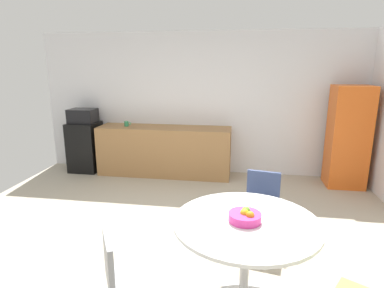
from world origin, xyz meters
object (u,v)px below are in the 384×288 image
round_table (246,234)px  chair_navy (262,199)px  fruit_bowl (245,217)px  locker_cabinet (348,137)px  mug_white (127,124)px  mini_fridge (85,147)px  chair_gray (123,273)px  microwave (83,116)px

round_table → chair_navy: (0.19, 1.01, -0.12)m
fruit_bowl → locker_cabinet: bearing=61.0°
mug_white → mini_fridge: bearing=178.9°
mug_white → chair_gray: bearing=-70.7°
mini_fridge → locker_cabinet: size_ratio=0.56×
microwave → chair_gray: bearing=-59.7°
microwave → fruit_bowl: (3.02, -3.16, -0.27)m
mini_fridge → chair_navy: size_ratio=1.14×
chair_navy → fruit_bowl: 1.08m
chair_navy → microwave: bearing=146.4°
mug_white → fruit_bowl: bearing=-55.5°
microwave → locker_cabinet: (4.72, -0.10, -0.23)m
fruit_bowl → chair_navy: bearing=78.7°
mini_fridge → chair_navy: 3.87m
round_table → chair_gray: (-0.90, -0.50, -0.12)m
mini_fridge → chair_navy: mini_fridge is taller
locker_cabinet → fruit_bowl: 3.50m
microwave → chair_gray: 4.26m
locker_cabinet → round_table: bearing=-118.9°
chair_navy → fruit_bowl: bearing=-101.3°
locker_cabinet → mug_white: (-3.86, 0.08, 0.10)m
chair_gray → mug_white: mug_white is taller
locker_cabinet → fruit_bowl: size_ratio=6.23×
microwave → round_table: (3.04, -3.15, -0.43)m
locker_cabinet → round_table: size_ratio=1.39×
mini_fridge → chair_navy: (3.23, -2.14, 0.05)m
locker_cabinet → round_table: 3.49m
mini_fridge → fruit_bowl: bearing=-46.3°
round_table → fruit_bowl: fruit_bowl is taller
locker_cabinet → chair_navy: bearing=-126.2°
mini_fridge → round_table: mini_fridge is taller
mini_fridge → round_table: bearing=-46.1°
chair_navy → mug_white: bearing=138.1°
chair_gray → mug_white: size_ratio=6.43×
chair_gray → mini_fridge: bearing=120.3°
microwave → round_table: bearing=-46.1°
chair_gray → mug_white: 3.87m
mini_fridge → round_table: 4.38m
chair_gray → chair_navy: bearing=54.1°
mini_fridge → microwave: microwave is taller
fruit_bowl → chair_gray: bearing=-151.1°
round_table → chair_gray: chair_gray is taller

